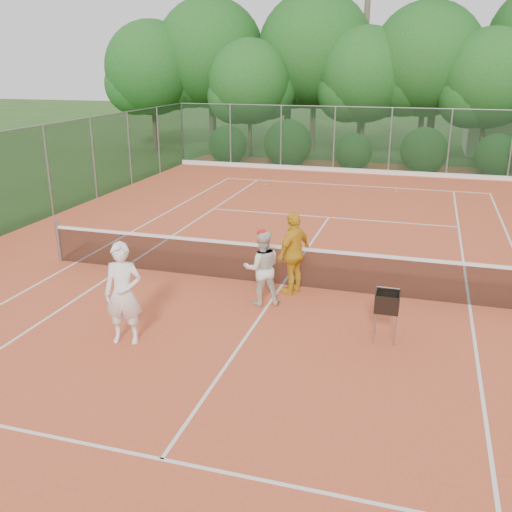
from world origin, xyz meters
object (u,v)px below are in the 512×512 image
(player_white, at_px, (123,293))
(player_center_grp, at_px, (262,268))
(ball_hopper, at_px, (387,303))
(player_yellow, at_px, (294,253))

(player_white, relative_size, player_center_grp, 1.16)
(ball_hopper, bearing_deg, player_yellow, 130.89)
(player_center_grp, distance_m, ball_hopper, 2.84)
(player_white, xyz_separation_m, player_yellow, (2.40, 3.21, -0.03))
(player_center_grp, height_order, player_yellow, player_yellow)
(player_white, distance_m, ball_hopper, 4.78)
(player_yellow, relative_size, ball_hopper, 1.95)
(player_white, height_order, player_center_grp, player_white)
(player_yellow, xyz_separation_m, ball_hopper, (2.16, -1.81, -0.17))
(player_yellow, distance_m, ball_hopper, 2.83)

